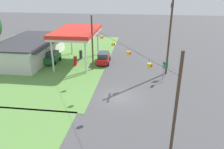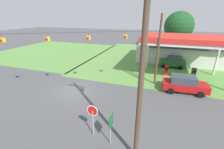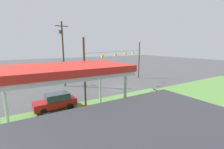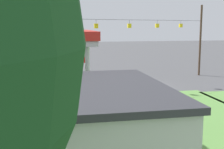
{
  "view_description": "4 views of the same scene",
  "coord_description": "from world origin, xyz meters",
  "px_view_note": "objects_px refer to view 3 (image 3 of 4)",
  "views": [
    {
      "loc": [
        -23.07,
        -2.11,
        12.38
      ],
      "look_at": [
        2.63,
        1.22,
        1.74
      ],
      "focal_mm": 35.0,
      "sensor_mm": 36.0,
      "label": 1
    },
    {
      "loc": [
        9.13,
        -13.11,
        8.12
      ],
      "look_at": [
        3.53,
        3.2,
        1.29
      ],
      "focal_mm": 24.0,
      "sensor_mm": 36.0,
      "label": 2
    },
    {
      "loc": [
        14.86,
        21.61,
        7.3
      ],
      "look_at": [
        3.44,
        2.73,
        3.19
      ],
      "focal_mm": 24.0,
      "sensor_mm": 36.0,
      "label": 3
    },
    {
      "loc": [
        9.18,
        29.52,
        6.11
      ],
      "look_at": [
        3.85,
        3.3,
        1.79
      ],
      "focal_mm": 50.0,
      "sensor_mm": 36.0,
      "label": 4
    }
  ],
  "objects_px": {
    "stop_sign_roadside": "(83,76)",
    "utility_pole_main": "(63,51)",
    "car_at_pumps_rear": "(95,136)",
    "fuel_pump_near": "(85,113)",
    "route_sign": "(74,77)",
    "fuel_pump_far": "(47,122)",
    "gas_station_canopy": "(65,71)",
    "car_at_pumps_front": "(56,101)"
  },
  "relations": [
    {
      "from": "car_at_pumps_rear",
      "to": "utility_pole_main",
      "type": "bearing_deg",
      "value": 83.01
    },
    {
      "from": "gas_station_canopy",
      "to": "stop_sign_roadside",
      "type": "distance_m",
      "value": 15.61
    },
    {
      "from": "route_sign",
      "to": "utility_pole_main",
      "type": "distance_m",
      "value": 5.08
    },
    {
      "from": "fuel_pump_near",
      "to": "car_at_pumps_front",
      "type": "height_order",
      "value": "car_at_pumps_front"
    },
    {
      "from": "stop_sign_roadside",
      "to": "utility_pole_main",
      "type": "relative_size",
      "value": 0.21
    },
    {
      "from": "gas_station_canopy",
      "to": "fuel_pump_far",
      "type": "bearing_deg",
      "value": -0.05
    },
    {
      "from": "car_at_pumps_rear",
      "to": "gas_station_canopy",
      "type": "bearing_deg",
      "value": 100.81
    },
    {
      "from": "car_at_pumps_rear",
      "to": "stop_sign_roadside",
      "type": "height_order",
      "value": "stop_sign_roadside"
    },
    {
      "from": "fuel_pump_far",
      "to": "route_sign",
      "type": "relative_size",
      "value": 0.65
    },
    {
      "from": "gas_station_canopy",
      "to": "fuel_pump_near",
      "type": "relative_size",
      "value": 6.98
    },
    {
      "from": "fuel_pump_near",
      "to": "route_sign",
      "type": "height_order",
      "value": "route_sign"
    },
    {
      "from": "stop_sign_roadside",
      "to": "route_sign",
      "type": "distance_m",
      "value": 1.52
    },
    {
      "from": "fuel_pump_near",
      "to": "utility_pole_main",
      "type": "relative_size",
      "value": 0.13
    },
    {
      "from": "car_at_pumps_front",
      "to": "stop_sign_roadside",
      "type": "relative_size",
      "value": 1.93
    },
    {
      "from": "fuel_pump_near",
      "to": "stop_sign_roadside",
      "type": "height_order",
      "value": "stop_sign_roadside"
    },
    {
      "from": "gas_station_canopy",
      "to": "utility_pole_main",
      "type": "height_order",
      "value": "utility_pole_main"
    },
    {
      "from": "car_at_pumps_front",
      "to": "utility_pole_main",
      "type": "bearing_deg",
      "value": -112.51
    },
    {
      "from": "gas_station_canopy",
      "to": "fuel_pump_near",
      "type": "xyz_separation_m",
      "value": [
        -1.75,
        -0.0,
        -4.44
      ]
    },
    {
      "from": "fuel_pump_far",
      "to": "car_at_pumps_front",
      "type": "distance_m",
      "value": 4.68
    },
    {
      "from": "gas_station_canopy",
      "to": "car_at_pumps_rear",
      "type": "distance_m",
      "value": 6.13
    },
    {
      "from": "route_sign",
      "to": "fuel_pump_far",
      "type": "bearing_deg",
      "value": 64.07
    },
    {
      "from": "gas_station_canopy",
      "to": "car_at_pumps_front",
      "type": "bearing_deg",
      "value": -87.82
    },
    {
      "from": "car_at_pumps_front",
      "to": "car_at_pumps_rear",
      "type": "xyz_separation_m",
      "value": [
        -0.95,
        8.8,
        0.01
      ]
    },
    {
      "from": "fuel_pump_near",
      "to": "utility_pole_main",
      "type": "height_order",
      "value": "utility_pole_main"
    },
    {
      "from": "fuel_pump_far",
      "to": "gas_station_canopy",
      "type": "bearing_deg",
      "value": 179.95
    },
    {
      "from": "fuel_pump_far",
      "to": "stop_sign_roadside",
      "type": "xyz_separation_m",
      "value": [
        -8.33,
        -13.74,
        1.07
      ]
    },
    {
      "from": "fuel_pump_near",
      "to": "car_at_pumps_rear",
      "type": "xyz_separation_m",
      "value": [
        0.97,
        4.4,
        0.24
      ]
    },
    {
      "from": "stop_sign_roadside",
      "to": "car_at_pumps_front",
      "type": "bearing_deg",
      "value": -125.86
    },
    {
      "from": "fuel_pump_near",
      "to": "stop_sign_roadside",
      "type": "relative_size",
      "value": 0.63
    },
    {
      "from": "fuel_pump_near",
      "to": "car_at_pumps_rear",
      "type": "distance_m",
      "value": 4.51
    },
    {
      "from": "fuel_pump_far",
      "to": "route_sign",
      "type": "xyz_separation_m",
      "value": [
        -6.87,
        -14.12,
        0.97
      ]
    },
    {
      "from": "gas_station_canopy",
      "to": "stop_sign_roadside",
      "type": "relative_size",
      "value": 4.39
    },
    {
      "from": "gas_station_canopy",
      "to": "car_at_pumps_rear",
      "type": "xyz_separation_m",
      "value": [
        -0.78,
        4.39,
        -4.2
      ]
    },
    {
      "from": "route_sign",
      "to": "car_at_pumps_front",
      "type": "bearing_deg",
      "value": 61.47
    },
    {
      "from": "gas_station_canopy",
      "to": "fuel_pump_near",
      "type": "bearing_deg",
      "value": -179.95
    },
    {
      "from": "car_at_pumps_rear",
      "to": "utility_pole_main",
      "type": "relative_size",
      "value": 0.35
    },
    {
      "from": "fuel_pump_far",
      "to": "route_sign",
      "type": "distance_m",
      "value": 15.73
    },
    {
      "from": "car_at_pumps_rear",
      "to": "fuel_pump_near",
      "type": "bearing_deg",
      "value": 78.33
    },
    {
      "from": "route_sign",
      "to": "fuel_pump_near",
      "type": "bearing_deg",
      "value": 76.58
    },
    {
      "from": "car_at_pumps_rear",
      "to": "route_sign",
      "type": "distance_m",
      "value": 19.04
    },
    {
      "from": "gas_station_canopy",
      "to": "utility_pole_main",
      "type": "relative_size",
      "value": 0.94
    },
    {
      "from": "gas_station_canopy",
      "to": "fuel_pump_near",
      "type": "height_order",
      "value": "gas_station_canopy"
    }
  ]
}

